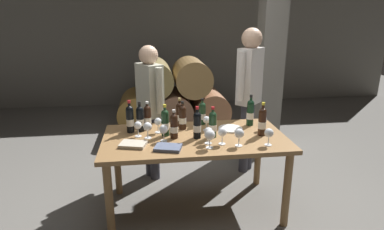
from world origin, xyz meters
TOP-DOWN VIEW (x-y plane):
  - ground_plane at (0.00, 0.00)m, footprint 14.00×14.00m
  - cellar_back_wall at (0.00, 4.20)m, footprint 10.00×0.24m
  - barrel_stack at (0.00, 2.60)m, footprint 1.86×0.90m
  - stone_pillar at (1.30, 1.60)m, footprint 0.32×0.32m
  - dining_table at (0.00, 0.00)m, footprint 1.70×0.90m
  - wine_bottle_0 at (-0.27, 0.07)m, footprint 0.07×0.07m
  - wine_bottle_1 at (-0.09, 0.23)m, footprint 0.07×0.07m
  - wine_bottle_2 at (-0.43, 0.29)m, footprint 0.07×0.07m
  - wine_bottle_3 at (-0.11, 0.33)m, footprint 0.07×0.07m
  - wine_bottle_4 at (0.61, 0.25)m, footprint 0.07×0.07m
  - wine_bottle_5 at (0.02, -0.04)m, footprint 0.07×0.07m
  - wine_bottle_6 at (0.16, -0.03)m, footprint 0.07×0.07m
  - wine_bottle_7 at (-0.19, -0.01)m, footprint 0.07×0.07m
  - wine_bottle_8 at (0.13, 0.35)m, footprint 0.07×0.07m
  - wine_bottle_9 at (0.63, -0.04)m, footprint 0.07×0.07m
  - wine_bottle_10 at (-0.51, 0.22)m, footprint 0.07×0.07m
  - wine_bottle_11 at (-0.60, 0.20)m, footprint 0.07×0.07m
  - wine_glass_0 at (0.09, -0.18)m, footprint 0.08×0.08m
  - wine_glass_1 at (-0.52, 0.07)m, footprint 0.07×0.07m
  - wine_glass_2 at (-0.44, 0.02)m, footprint 0.08×0.08m
  - wine_glass_3 at (0.35, -0.27)m, footprint 0.08×0.08m
  - wine_glass_4 at (0.69, 0.09)m, footprint 0.07×0.07m
  - wine_glass_5 at (0.60, -0.29)m, footprint 0.08×0.08m
  - wine_glass_6 at (0.09, -0.28)m, footprint 0.09×0.09m
  - wine_glass_7 at (-0.29, -0.07)m, footprint 0.08×0.08m
  - wine_glass_8 at (0.21, -0.21)m, footprint 0.08×0.08m
  - wine_glass_9 at (0.14, 0.15)m, footprint 0.07×0.07m
  - wine_glass_10 at (-0.34, 0.16)m, footprint 0.07×0.07m
  - tasting_notebook at (-0.56, -0.15)m, footprint 0.26×0.21m
  - leather_ledger at (-0.27, -0.26)m, footprint 0.26×0.21m
  - serving_plate at (0.38, 0.15)m, footprint 0.24×0.24m
  - sommelier_presenting at (0.74, 0.75)m, footprint 0.37×0.37m
  - taster_seated_left at (-0.40, 0.72)m, footprint 0.31×0.44m

SIDE VIEW (x-z plane):
  - ground_plane at x=0.00m, z-range 0.00..0.00m
  - barrel_stack at x=0.00m, z-range -0.05..1.09m
  - dining_table at x=0.00m, z-range 0.29..1.05m
  - serving_plate at x=0.38m, z-range 0.76..0.77m
  - tasting_notebook at x=-0.56m, z-range 0.76..0.79m
  - leather_ledger at x=-0.27m, z-range 0.76..0.79m
  - wine_glass_4 at x=0.69m, z-range 0.79..0.94m
  - wine_glass_1 at x=-0.52m, z-range 0.79..0.94m
  - wine_glass_9 at x=0.14m, z-range 0.79..0.94m
  - wine_glass_10 at x=-0.34m, z-range 0.79..0.94m
  - wine_glass_0 at x=0.09m, z-range 0.79..0.94m
  - wine_glass_8 at x=0.21m, z-range 0.79..0.94m
  - wine_glass_7 at x=-0.29m, z-range 0.79..0.95m
  - wine_glass_5 at x=0.60m, z-range 0.79..0.95m
  - wine_glass_2 at x=-0.44m, z-range 0.79..0.95m
  - wine_glass_3 at x=0.35m, z-range 0.79..0.95m
  - wine_glass_6 at x=0.09m, z-range 0.79..0.96m
  - wine_bottle_7 at x=-0.19m, z-range 0.74..1.01m
  - wine_bottle_8 at x=0.13m, z-range 0.74..1.02m
  - wine_bottle_2 at x=-0.43m, z-range 0.74..1.02m
  - wine_bottle_1 at x=-0.09m, z-range 0.74..1.03m
  - wine_bottle_6 at x=0.16m, z-range 0.74..1.03m
  - wine_bottle_3 at x=-0.11m, z-range 0.74..1.03m
  - wine_bottle_10 at x=-0.51m, z-range 0.74..1.04m
  - wine_bottle_5 at x=0.02m, z-range 0.74..1.04m
  - wine_bottle_0 at x=-0.27m, z-range 0.74..1.04m
  - wine_bottle_11 at x=-0.60m, z-range 0.74..1.06m
  - wine_bottle_9 at x=0.63m, z-range 0.74..1.06m
  - wine_bottle_4 at x=0.61m, z-range 0.74..1.06m
  - taster_seated_left at x=-0.40m, z-range 0.15..1.69m
  - sommelier_presenting at x=0.74m, z-range 0.19..1.90m
  - stone_pillar at x=1.30m, z-range 0.00..2.60m
  - cellar_back_wall at x=0.00m, z-range 0.00..2.80m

